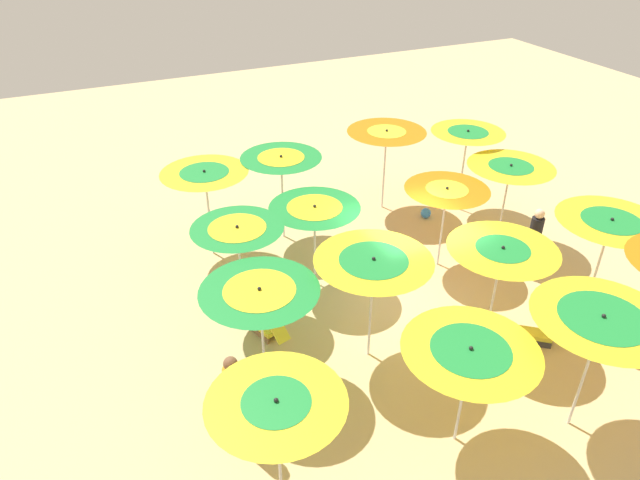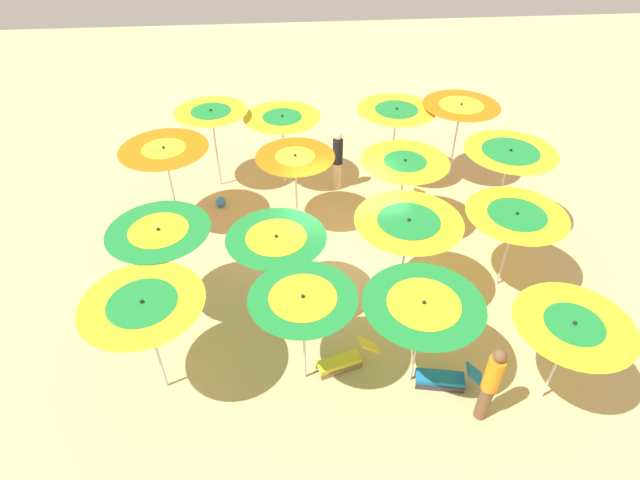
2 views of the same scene
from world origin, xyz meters
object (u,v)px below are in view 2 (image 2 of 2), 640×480
Objects in this scene: beach_umbrella_11 at (282,123)px; beach_umbrella_12 at (144,310)px; beach_umbrella_2 at (509,156)px; beach_umbrella_3 at (460,111)px; beach_umbrella_14 at (165,154)px; beach_umbrella_13 at (160,236)px; beach_umbrella_5 at (408,227)px; beach_umbrella_8 at (303,304)px; beach_ball at (221,202)px; beach_umbrella_1 at (515,220)px; lounger_1 at (344,360)px; beach_umbrella_6 at (404,167)px; beachgoer_0 at (338,159)px; beach_umbrella_4 at (422,311)px; beach_umbrella_0 at (572,330)px; beachgoer_1 at (490,383)px; beach_umbrella_9 at (276,243)px; lounger_2 at (411,209)px; beach_umbrella_7 at (396,115)px; lounger_0 at (445,378)px; beach_umbrella_15 at (212,117)px; beach_umbrella_10 at (295,163)px.

beach_umbrella_12 reaches higher than beach_umbrella_11.
beach_umbrella_2 is 9.22m from beach_umbrella_12.
beach_umbrella_3 is 1.04× the size of beach_umbrella_14.
beach_umbrella_14 is (0.36, -3.30, 0.04)m from beach_umbrella_13.
beach_umbrella_5 reaches higher than beach_umbrella_8.
beach_umbrella_12 is (7.67, 6.94, -0.14)m from beach_umbrella_3.
beach_umbrella_1 is at bearing 150.52° from beach_ball.
lounger_1 is (3.99, 2.11, -1.70)m from beach_umbrella_1.
beachgoer_0 is (1.39, -2.32, -1.05)m from beach_umbrella_6.
beach_umbrella_4 is at bearing 176.63° from beach_umbrella_12.
beach_umbrella_3 is at bearing -92.65° from beach_umbrella_0.
beach_umbrella_1 reaches higher than beachgoer_1.
lounger_1 is (-1.25, 1.75, -1.74)m from beach_umbrella_9.
beachgoer_1 is at bearing 36.93° from lounger_2.
beach_umbrella_8 is (4.56, -0.86, 0.16)m from beach_umbrella_0.
beach_umbrella_12 is at bearing 39.06° from beach_umbrella_6.
beachgoer_1 is (-1.81, 8.02, 0.01)m from beachgoer_0.
beach_umbrella_7 is 2.71m from lounger_2.
beach_umbrella_9 reaches higher than beach_umbrella_0.
lounger_1 is 6.64m from beach_ball.
beach_umbrella_3 is 1.93× the size of lounger_0.
beach_umbrella_0 is at bearing 150.73° from beach_umbrella_9.
lounger_2 is 2.62m from beachgoer_0.
beach_umbrella_0 is 3.17m from beach_umbrella_1.
lounger_1 is (-2.95, 7.16, -2.03)m from beach_umbrella_15.
beach_umbrella_5 reaches higher than beach_umbrella_10.
beach_umbrella_8 is at bearing -6.82° from beach_umbrella_4.
lounger_2 is (-1.26, -5.53, -1.79)m from beach_umbrella_4.
beach_umbrella_1 is 0.95× the size of beach_umbrella_8.
beach_umbrella_9 is at bearing -0.15° from beach_umbrella_5.
beach_umbrella_0 is 0.93× the size of beach_umbrella_8.
beach_ball is at bearing -69.13° from beach_umbrella_9.
beach_umbrella_2 reaches higher than beach_umbrella_14.
beach_umbrella_13 is 1.31× the size of beachgoer_0.
lounger_0 is 5.74m from lounger_2.
lounger_0 is (2.19, 7.39, -2.11)m from beach_umbrella_3.
beach_umbrella_8 is 5.13m from beach_umbrella_10.
beachgoer_1 is (-3.11, 6.28, -0.94)m from beach_umbrella_10.
beach_umbrella_13 is at bearing -2.44° from beach_umbrella_9.
beach_umbrella_14 is at bearing -3.76° from beach_umbrella_10.
beach_umbrella_8 is (4.93, 6.97, -0.20)m from beach_umbrella_3.
beach_umbrella_11 is 8.39m from lounger_0.
lounger_1 is at bearing 71.67° from beach_umbrella_7.
beach_umbrella_7 is at bearing -79.57° from beach_umbrella_0.
beachgoer_0 is at bearing -91.08° from lounger_2.
beach_umbrella_1 is at bearing -168.90° from lounger_1.
beach_umbrella_12 is 1.79× the size of lounger_1.
beach_umbrella_2 reaches higher than lounger_0.
beach_umbrella_1 is at bearing -136.74° from beach_umbrella_4.
beach_umbrella_1 is 0.89× the size of beach_umbrella_15.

